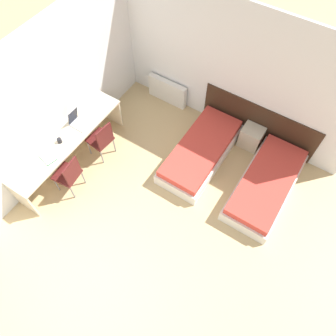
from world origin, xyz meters
TOP-DOWN VIEW (x-y plane):
  - ground_plane at (0.00, 0.00)m, footprint 20.00×20.00m
  - wall_back at (0.00, 4.18)m, footprint 5.16×0.05m
  - wall_left at (-2.11, 2.08)m, footprint 0.05×5.16m
  - headboard_panel at (0.89, 4.14)m, footprint 2.33×0.03m
  - bed_near_window at (0.21, 3.13)m, footprint 0.88×1.96m
  - bed_near_door at (1.57, 3.13)m, footprint 0.88×1.96m
  - nightstand at (0.89, 3.94)m, footprint 0.41×0.35m
  - radiator at (-1.15, 4.06)m, footprint 0.90×0.12m
  - desk at (-1.81, 1.73)m, footprint 0.55×2.48m
  - chair_near_laptop at (-1.41, 2.18)m, footprint 0.44×0.44m
  - chair_near_notebook at (-1.41, 1.28)m, footprint 0.45×0.45m
  - laptop at (-1.83, 2.10)m, footprint 0.32×0.23m
  - open_notebook at (-1.78, 1.25)m, footprint 0.33×0.26m
  - mug at (-1.83, 1.62)m, footprint 0.08×0.08m

SIDE VIEW (x-z plane):
  - ground_plane at x=0.00m, z-range 0.00..0.00m
  - bed_near_window at x=0.21m, z-range -0.01..0.39m
  - bed_near_door at x=1.57m, z-range -0.01..0.39m
  - nightstand at x=0.89m, z-range 0.00..0.47m
  - radiator at x=-1.15m, z-range 0.00..0.55m
  - headboard_panel at x=0.89m, z-range 0.00..0.89m
  - chair_near_laptop at x=-1.41m, z-range 0.05..0.96m
  - chair_near_notebook at x=-1.41m, z-range 0.05..0.96m
  - desk at x=-1.81m, z-range 0.23..0.96m
  - open_notebook at x=-1.78m, z-range 0.74..0.75m
  - mug at x=-1.83m, z-range 0.74..0.83m
  - laptop at x=-1.83m, z-range 0.64..0.97m
  - wall_back at x=0.00m, z-range 0.00..2.70m
  - wall_left at x=-2.11m, z-range 0.00..2.70m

